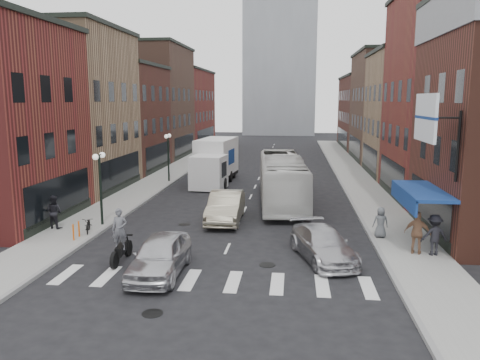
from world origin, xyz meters
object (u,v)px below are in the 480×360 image
motorcycle_rider (120,237)px  sedan_left_near (160,255)px  streetlamp_far (168,148)px  ped_right_c (381,222)px  ped_right_b (417,233)px  bike_rack (76,231)px  ped_right_a (434,235)px  billboard_sign (428,119)px  sedan_left_far (226,207)px  box_truck (215,162)px  streetlamp_near (100,175)px  ped_left_solo (54,212)px  transit_bus (282,179)px  curb_car (323,244)px  parked_bicycle (88,224)px

motorcycle_rider → sedan_left_near: 2.39m
streetlamp_far → ped_right_c: bearing=-45.0°
sedan_left_near → ped_right_b: bearing=16.8°
bike_rack → ped_right_a: size_ratio=0.44×
billboard_sign → ped_right_b: billboard_sign is taller
sedan_left_far → ped_right_a: ped_right_a is taller
box_truck → streetlamp_near: bearing=-99.4°
bike_rack → ped_left_solo: 2.65m
box_truck → motorcycle_rider: 19.54m
streetlamp_near → billboard_sign: bearing=-12.3°
transit_bus → sedan_left_near: 14.43m
transit_bus → streetlamp_near: bearing=-148.4°
ped_right_a → box_truck: bearing=-64.2°
curb_car → billboard_sign: bearing=-10.9°
billboard_sign → transit_bus: 13.16m
transit_bus → ped_right_b: (6.28, -10.34, -0.53)m
sedan_left_far → streetlamp_near: bearing=-164.3°
sedan_left_near → ped_right_a: size_ratio=2.56×
billboard_sign → curb_car: (-4.20, -0.50, -5.44)m
streetlamp_far → ped_right_c: size_ratio=2.67×
box_truck → transit_bus: box_truck is taller
ped_right_a → bike_rack: bearing=-12.4°
billboard_sign → streetlamp_far: (-15.99, 17.50, -3.22)m
sedan_left_far → ped_right_a: bearing=-28.8°
bike_rack → ped_left_solo: bearing=140.2°
parked_bicycle → sedan_left_near: bearing=-63.0°
streetlamp_near → parked_bicycle: (-0.10, -1.52, -2.36)m
motorcycle_rider → ped_left_solo: motorcycle_rider is taller
sedan_left_far → parked_bicycle: size_ratio=3.41×
motorcycle_rider → ped_right_b: bearing=1.8°
transit_bus → sedan_left_near: bearing=-113.0°
streetlamp_far → sedan_left_far: size_ratio=0.79×
motorcycle_rider → ped_right_b: size_ratio=1.24×
sedan_left_near → curb_car: bearing=20.7°
curb_car → motorcycle_rider: bearing=171.5°
streetlamp_near → curb_car: 12.64m
parked_bicycle → bike_rack: bearing=-114.3°
motorcycle_rider → sedan_left_far: 8.18m
sedan_left_far → ped_left_solo: 9.31m
curb_car → parked_bicycle: curb_car is taller
motorcycle_rider → sedan_left_near: (2.07, -1.15, -0.32)m
ped_left_solo → ped_right_b: bearing=-172.8°
bike_rack → parked_bicycle: 1.18m
sedan_left_near → bike_rack: bearing=144.0°
motorcycle_rider → sedan_left_near: size_ratio=0.51×
sedan_left_near → billboard_sign: bearing=15.3°
sedan_left_far → parked_bicycle: sedan_left_far is taller
sedan_left_far → ped_right_b: (9.36, -5.20, 0.26)m
streetlamp_far → curb_car: 21.63m
parked_bicycle → streetlamp_far: bearing=70.2°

